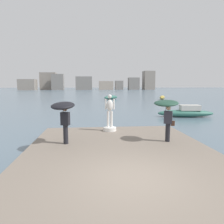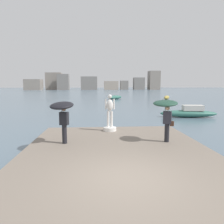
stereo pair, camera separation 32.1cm
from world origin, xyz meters
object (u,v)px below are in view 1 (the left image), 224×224
statue_white_figure (110,118)px  onlooker_right (167,108)px  boat_far (186,112)px  onlooker_left (63,110)px  boat_near (162,97)px  boat_mid (111,97)px

statue_white_figure → onlooker_right: (2.51, -2.58, 0.86)m
statue_white_figure → boat_far: 10.98m
statue_white_figure → onlooker_left: statue_white_figure is taller
statue_white_figure → onlooker_right: size_ratio=1.06×
boat_near → boat_mid: 11.15m
boat_near → boat_mid: (-11.09, 1.10, 0.01)m
statue_white_figure → onlooker_right: statue_white_figure is taller
onlooker_right → boat_mid: 35.96m
boat_mid → onlooker_right: bearing=-90.9°
onlooker_right → boat_far: onlooker_right is taller
onlooker_right → boat_mid: onlooker_right is taller
onlooker_left → onlooker_right: bearing=-0.6°
boat_far → onlooker_right: bearing=-119.4°
boat_far → onlooker_left: bearing=-136.6°
onlooker_left → onlooker_right: size_ratio=0.98×
statue_white_figure → onlooker_left: (-2.34, -2.53, 0.82)m
statue_white_figure → boat_far: size_ratio=0.39×
onlooker_left → boat_near: onlooker_left is taller
statue_white_figure → boat_near: bearing=66.3°
statue_white_figure → onlooker_left: size_ratio=1.08×
statue_white_figure → boat_mid: 33.49m
statue_white_figure → onlooker_right: bearing=-45.7°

